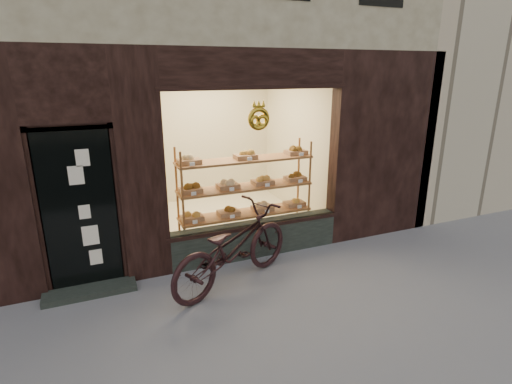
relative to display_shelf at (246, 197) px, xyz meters
name	(u,v)px	position (x,y,z in m)	size (l,w,h in m)	color
ground	(294,342)	(-0.45, -2.55, -0.84)	(90.00, 90.00, 0.00)	slate
neighbor_right	(505,8)	(9.15, 2.95, 3.66)	(12.00, 7.00, 9.00)	beige
display_shelf	(246,197)	(0.00, 0.00, 0.00)	(2.20, 0.45, 1.70)	olive
bicycle	(233,247)	(-0.63, -1.13, -0.30)	(0.71, 2.05, 1.08)	black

